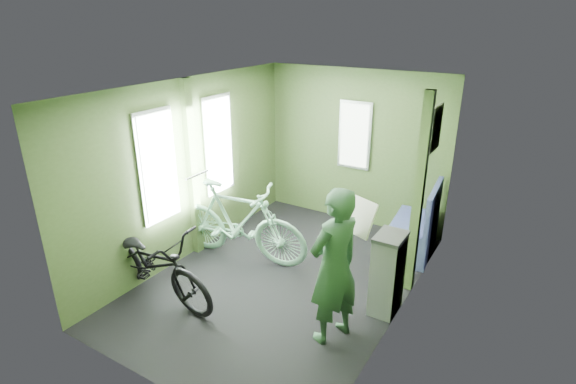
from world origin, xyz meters
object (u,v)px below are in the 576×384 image
at_px(waste_box, 387,274).
at_px(bench_seat, 415,233).
at_px(bicycle_mint, 240,260).
at_px(passenger, 334,266).
at_px(bicycle_black, 158,298).

relative_size(waste_box, bench_seat, 0.93).
bearing_deg(waste_box, bench_seat, 94.59).
relative_size(bicycle_mint, bench_seat, 1.90).
xyz_separation_m(passenger, bench_seat, (0.19, 2.09, -0.51)).
distance_m(bicycle_mint, bench_seat, 2.34).
relative_size(bicycle_mint, passenger, 1.17).
bearing_deg(passenger, bicycle_black, -54.85).
xyz_separation_m(bicycle_black, bench_seat, (2.16, 2.53, 0.29)).
bearing_deg(bicycle_black, waste_box, -58.22).
distance_m(bicycle_black, bicycle_mint, 1.19).
relative_size(passenger, bench_seat, 1.62).
bearing_deg(bench_seat, passenger, -100.58).
bearing_deg(bicycle_mint, waste_box, -98.47).
relative_size(bicycle_black, bicycle_mint, 0.95).
height_order(bicycle_mint, waste_box, waste_box).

